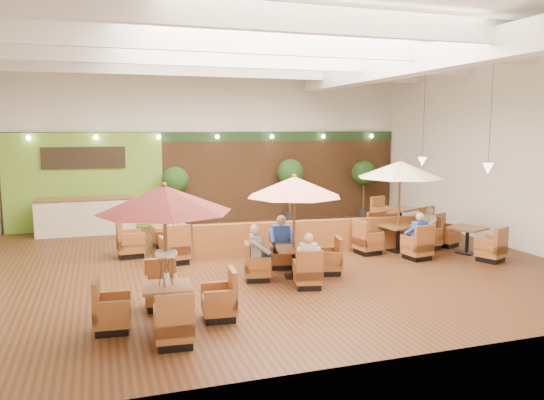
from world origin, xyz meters
name	(u,v)px	position (x,y,z in m)	size (l,w,h in m)	color
room	(262,118)	(0.25, 1.22, 3.63)	(14.04, 14.00, 5.52)	#381E0F
service_counter	(86,216)	(-4.40, 5.10, 0.58)	(3.00, 0.75, 1.18)	beige
booth_divider	(313,237)	(1.48, 0.54, 0.45)	(6.46, 0.18, 0.89)	brown
table_0	(165,229)	(-2.93, -3.63, 1.68)	(2.44, 2.44, 2.47)	brown
table_1	(294,207)	(0.16, -1.52, 1.62)	(2.38, 2.38, 2.35)	brown
table_2	(400,189)	(3.75, -0.04, 1.73)	(2.53, 2.53, 2.54)	brown
table_3	(159,238)	(-2.50, 1.57, 0.46)	(1.86, 2.74, 1.58)	brown
table_4	(467,241)	(5.40, -0.82, 0.35)	(1.07, 2.61, 0.91)	brown
table_5	(400,221)	(5.23, 2.25, 0.39)	(1.20, 2.93, 1.03)	brown
topiary_0	(175,182)	(-1.54, 5.30, 1.55)	(0.89, 0.89, 2.08)	black
topiary_1	(290,175)	(2.56, 5.30, 1.68)	(0.97, 0.97, 2.26)	black
topiary_2	(364,175)	(5.51, 5.30, 1.60)	(0.92, 0.92, 2.14)	black
diner_0	(308,254)	(0.16, -2.38, 0.73)	(0.40, 0.36, 0.73)	silver
diner_1	(281,237)	(0.16, -0.67, 0.77)	(0.43, 0.37, 0.82)	#2950B3
diner_2	(258,247)	(-0.70, -1.52, 0.76)	(0.37, 0.43, 0.81)	gray
diner_3	(418,231)	(3.75, -0.97, 0.75)	(0.41, 0.37, 0.77)	#2950B3
diner_4	(428,223)	(4.68, -0.04, 0.73)	(0.28, 0.35, 0.72)	silver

